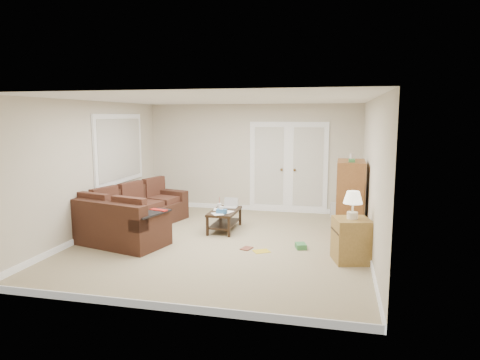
% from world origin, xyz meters
% --- Properties ---
extents(floor, '(5.50, 5.50, 0.00)m').
position_xyz_m(floor, '(0.00, 0.00, 0.00)').
color(floor, tan).
rests_on(floor, ground).
extents(ceiling, '(5.00, 5.50, 0.02)m').
position_xyz_m(ceiling, '(0.00, 0.00, 2.50)').
color(ceiling, white).
rests_on(ceiling, wall_back).
extents(wall_left, '(0.02, 5.50, 2.50)m').
position_xyz_m(wall_left, '(-2.50, 0.00, 1.25)').
color(wall_left, beige).
rests_on(wall_left, floor).
extents(wall_right, '(0.02, 5.50, 2.50)m').
position_xyz_m(wall_right, '(2.50, 0.00, 1.25)').
color(wall_right, beige).
rests_on(wall_right, floor).
extents(wall_back, '(5.00, 0.02, 2.50)m').
position_xyz_m(wall_back, '(0.00, 2.75, 1.25)').
color(wall_back, beige).
rests_on(wall_back, floor).
extents(wall_front, '(5.00, 0.02, 2.50)m').
position_xyz_m(wall_front, '(0.00, -2.75, 1.25)').
color(wall_front, beige).
rests_on(wall_front, floor).
extents(baseboards, '(5.00, 5.50, 0.10)m').
position_xyz_m(baseboards, '(0.00, 0.00, 0.05)').
color(baseboards, silver).
rests_on(baseboards, floor).
extents(french_doors, '(1.80, 0.05, 2.13)m').
position_xyz_m(french_doors, '(0.85, 2.71, 1.04)').
color(french_doors, silver).
rests_on(french_doors, floor).
extents(window_left, '(0.05, 1.92, 1.42)m').
position_xyz_m(window_left, '(-2.46, 1.00, 1.55)').
color(window_left, silver).
rests_on(window_left, wall_left).
extents(sectional_sofa, '(1.89, 2.95, 0.80)m').
position_xyz_m(sectional_sofa, '(-1.84, 0.18, 0.32)').
color(sectional_sofa, '#3E2218').
rests_on(sectional_sofa, floor).
extents(coffee_table, '(0.49, 0.98, 0.67)m').
position_xyz_m(coffee_table, '(-0.17, 0.83, 0.22)').
color(coffee_table, black).
rests_on(coffee_table, floor).
extents(tv_armoire, '(0.50, 0.89, 1.53)m').
position_xyz_m(tv_armoire, '(2.20, 0.88, 0.72)').
color(tv_armoire, brown).
rests_on(tv_armoire, floor).
extents(side_cabinet, '(0.63, 0.63, 1.10)m').
position_xyz_m(side_cabinet, '(2.20, -0.51, 0.40)').
color(side_cabinet, olive).
rests_on(side_cabinet, floor).
extents(space_heater, '(0.13, 0.11, 0.32)m').
position_xyz_m(space_heater, '(1.90, 2.45, 0.16)').
color(space_heater, silver).
rests_on(space_heater, floor).
extents(floor_magazine, '(0.34, 0.32, 0.01)m').
position_xyz_m(floor_magazine, '(0.77, -0.34, 0.00)').
color(floor_magazine, gold).
rests_on(floor_magazine, floor).
extents(floor_greenbox, '(0.22, 0.26, 0.09)m').
position_xyz_m(floor_greenbox, '(1.39, -0.03, 0.04)').
color(floor_greenbox, '#3B8144').
rests_on(floor_greenbox, floor).
extents(floor_book, '(0.21, 0.25, 0.02)m').
position_xyz_m(floor_book, '(0.43, -0.24, 0.01)').
color(floor_book, brown).
rests_on(floor_book, floor).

